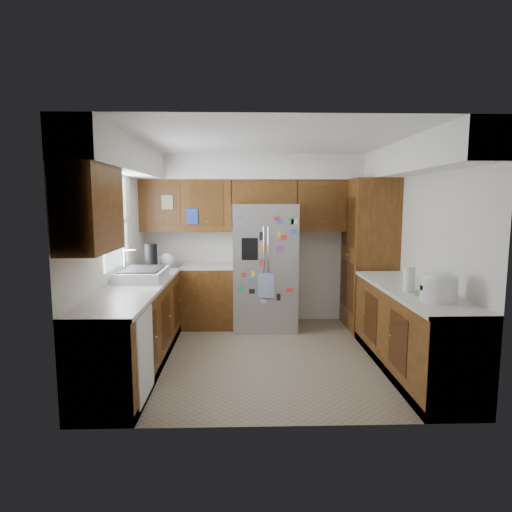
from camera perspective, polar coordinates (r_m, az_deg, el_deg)
The scene contains 12 objects.
floor at distance 5.25m, azimuth 1.79°, elevation -13.23°, with size 3.60×3.60×0.00m, color gray.
room_shell at distance 5.27m, azimuth 0.48°, elevation 7.12°, with size 3.64×3.24×2.52m.
left_counter_run at distance 5.24m, azimuth -13.41°, elevation -8.53°, with size 1.36×3.20×0.92m.
right_counter_run at distance 4.99m, azimuth 19.89°, elevation -9.67°, with size 0.63×2.25×0.92m.
pantry at distance 6.36m, azimuth 14.80°, elevation 0.17°, with size 0.60×0.90×2.15m, color #43290C.
fridge at distance 6.19m, azimuth 1.15°, elevation -1.42°, with size 0.90×0.79×1.80m.
bridge_cabinet at distance 6.34m, azimuth 1.08°, elevation 8.53°, with size 0.96×0.34×0.35m, color #43290C.
fridge_top_items at distance 6.33m, azimuth -0.48°, elevation 11.32°, with size 0.74×0.38×0.29m.
sink_assembly at distance 5.21m, azimuth -14.93°, elevation -2.36°, with size 0.52×0.70×0.37m.
left_counter_clutter at distance 5.91m, azimuth -12.99°, elevation -0.56°, with size 0.38×0.81×0.38m.
rice_cooker at distance 4.30m, azimuth 23.19°, elevation -3.61°, with size 0.34×0.33×0.29m.
paper_towel at distance 4.64m, azimuth 19.74°, elevation -2.93°, with size 0.12×0.12×0.26m, color white.
Camera 1 is at (-0.30, -4.90, 1.84)m, focal length 30.00 mm.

